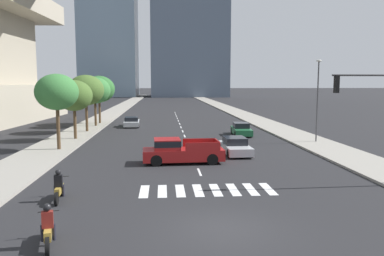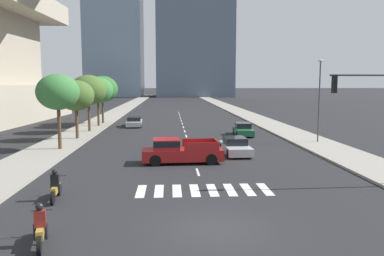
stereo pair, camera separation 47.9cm
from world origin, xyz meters
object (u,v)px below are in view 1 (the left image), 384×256
street_tree_fifth (99,89)px  street_tree_fourth (95,90)px  street_tree_nearest (57,92)px  motorcycle_lead (59,188)px  sedan_silver_2 (132,122)px  street_tree_second (74,96)px  pickup_truck (179,151)px  sedan_silver_0 (235,146)px  traffic_signal_near (379,105)px  street_lamp_east (318,94)px  motorcycle_trailing (48,229)px  street_tree_third (86,90)px  sedan_green_1 (241,130)px

street_tree_fifth → street_tree_fourth: bearing=-90.0°
street_tree_nearest → motorcycle_lead: bearing=-75.3°
sedan_silver_2 → street_tree_second: street_tree_second is taller
pickup_truck → sedan_silver_2: (-4.97, 22.34, -0.25)m
motorcycle_lead → sedan_silver_2: bearing=-6.5°
sedan_silver_0 → traffic_signal_near: (5.63, -9.63, 3.68)m
street_lamp_east → street_tree_nearest: street_lamp_east is taller
street_tree_fourth → street_tree_nearest: bearing=-90.0°
traffic_signal_near → street_tree_second: size_ratio=1.09×
motorcycle_trailing → pickup_truck: bearing=-34.1°
sedan_silver_2 → traffic_signal_near: traffic_signal_near is taller
sedan_silver_2 → street_lamp_east: bearing=-131.6°
motorcycle_trailing → street_tree_nearest: (-4.49, 18.46, 4.08)m
sedan_silver_2 → street_lamp_east: street_lamp_east is taller
sedan_silver_2 → street_tree_nearest: bearing=163.2°
traffic_signal_near → street_lamp_east: 14.64m
street_lamp_east → street_tree_second: (-22.08, 3.41, -0.18)m
street_tree_fifth → street_tree_nearest: bearing=-90.0°
motorcycle_trailing → sedan_silver_2: size_ratio=0.45×
street_tree_third → street_tree_nearest: bearing=-90.0°
street_lamp_east → street_tree_fifth: 28.33m
motorcycle_trailing → pickup_truck: (4.89, 13.05, 0.23)m
motorcycle_lead → street_tree_fifth: (-3.52, 33.56, 4.01)m
motorcycle_trailing → street_tree_fifth: (-4.49, 38.63, 4.01)m
pickup_truck → street_tree_nearest: street_tree_nearest is taller
motorcycle_trailing → street_tree_nearest: size_ratio=0.35×
sedan_silver_2 → street_tree_third: (-4.41, -5.46, 4.05)m
street_tree_nearest → sedan_green_1: bearing=26.3°
sedan_silver_0 → street_tree_fourth: 24.06m
pickup_truck → traffic_signal_near: (10.04, -6.56, 3.45)m
street_tree_second → street_tree_fourth: street_tree_fourth is taller
sedan_silver_0 → street_tree_third: street_tree_third is taller
sedan_silver_0 → street_tree_third: (-13.79, 13.81, 4.03)m
street_tree_fifth → sedan_silver_0: bearing=-58.5°
motorcycle_lead → pickup_truck: size_ratio=0.38×
traffic_signal_near → street_lamp_east: (2.66, 14.40, 0.13)m
sedan_silver_0 → pickup_truck: bearing=-56.9°
sedan_silver_2 → street_tree_fourth: (-4.41, 0.05, 3.92)m
motorcycle_lead → motorcycle_trailing: size_ratio=1.00×
street_tree_nearest → street_tree_fourth: (0.00, 16.99, -0.18)m
pickup_truck → street_tree_nearest: 11.50m
motorcycle_trailing → street_tree_nearest: street_tree_nearest is taller
street_lamp_east → street_tree_third: (-22.08, 9.05, 0.22)m
street_tree_nearest → street_tree_second: bearing=90.0°
motorcycle_lead → sedan_green_1: bearing=-35.7°
pickup_truck → sedan_silver_0: 5.37m
street_tree_third → street_tree_fourth: street_tree_third is taller
street_tree_nearest → street_tree_fifth: 20.17m
sedan_silver_2 → street_tree_third: 8.10m
traffic_signal_near → street_tree_second: 26.35m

